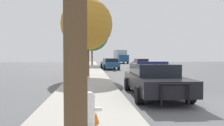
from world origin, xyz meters
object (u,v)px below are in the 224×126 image
Objects in this scene: fire_hydrant at (90,108)px; tree_sidewalk_near at (87,24)px; car_background_oncoming at (141,63)px; box_truck at (121,56)px; traffic_cone at (93,113)px; traffic_light at (94,40)px; car_background_midblock at (110,63)px; police_car at (153,79)px; tree_sidewalk_far at (92,34)px.

tree_sidewalk_near is at bearing 91.16° from fire_hydrant.
fire_hydrant is 26.27m from car_background_oncoming.
box_truck is at bearing 81.21° from fire_hydrant.
traffic_cone is at bearing 78.04° from box_truck.
traffic_light is 4.34m from car_background_midblock.
tree_sidewalk_near is at bearing 91.57° from traffic_cone.
tree_sidewalk_near is (-2.80, -10.12, 3.56)m from car_background_midblock.
traffic_cone is (-2.69, -4.08, -0.39)m from police_car.
tree_sidewalk_near reaches higher than fire_hydrant.
traffic_cone is at bearing -88.43° from tree_sidewalk_near.
tree_sidewalk_far is 34.73m from traffic_cone.
car_background_midblock is (2.00, -2.17, -3.18)m from traffic_light.
tree_sidewalk_far is (-0.21, 9.27, 1.67)m from traffic_light.
car_background_oncoming is 0.64× the size of box_truck.
car_background_midblock is 0.65× the size of box_truck.
tree_sidewalk_near reaches higher than box_truck.
box_truck is 15.88× the size of traffic_cone.
tree_sidewalk_far is (-2.45, 30.25, 4.88)m from police_car.
traffic_cone is at bearing 74.62° from car_background_oncoming.
police_car is at bearing -93.62° from car_background_midblock.
police_car is 9.88m from tree_sidewalk_near.
car_background_midblock is at bearing -79.07° from tree_sidewalk_far.
car_background_midblock is 0.76× the size of tree_sidewalk_near.
fire_hydrant is at bearing -90.54° from tree_sidewalk_far.
tree_sidewalk_far reaches higher than traffic_cone.
car_background_oncoming is at bearing 20.01° from car_background_midblock.
fire_hydrant is at bearing 59.24° from police_car.
car_background_oncoming is at bearing -53.52° from tree_sidewalk_far.
police_car is at bearing 57.29° from fire_hydrant.
box_truck is at bearing 72.48° from traffic_light.
fire_hydrant is 0.13× the size of tree_sidewalk_near.
tree_sidewalk_far is 21.60m from tree_sidewalk_near.
fire_hydrant is 0.15× the size of traffic_light.
tree_sidewalk_far is at bearing 56.49° from box_truck.
box_truck is 46.58m from traffic_cone.
police_car is 5.14m from fire_hydrant.
car_background_midblock is at bearing -87.31° from police_car.
traffic_light is 12.32m from tree_sidewalk_near.
box_truck is 34.17m from tree_sidewalk_near.
traffic_cone is at bearing 70.85° from fire_hydrant.
police_car is 6.51× the size of fire_hydrant.
traffic_cone is at bearing -91.02° from traffic_light.
tree_sidewalk_near reaches higher than traffic_cone.
traffic_cone is (0.09, 0.25, -0.20)m from fire_hydrant.
police_car reaches higher than car_background_midblock.
tree_sidewalk_far reaches higher than fire_hydrant.
police_car is at bearing 80.81° from box_truck.
tree_sidewalk_near is at bearing -93.72° from traffic_light.
car_background_midblock reaches higher than fire_hydrant.
car_background_oncoming is 0.55× the size of tree_sidewalk_far.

